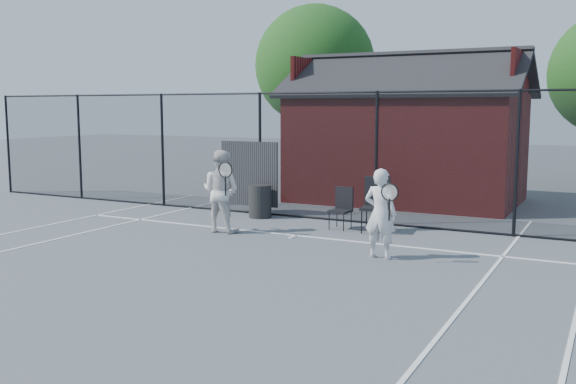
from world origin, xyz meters
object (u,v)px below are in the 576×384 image
at_px(clubhouse, 407,144).
at_px(player_front, 380,213).
at_px(player_back, 221,191).
at_px(chair_left, 340,209).
at_px(chair_right, 375,206).
at_px(waste_bin, 260,201).

distance_m(clubhouse, player_front, 7.35).
height_order(player_back, chair_left, player_back).
relative_size(player_front, chair_left, 1.79).
relative_size(player_front, chair_right, 1.39).
bearing_deg(chair_left, chair_right, 5.33).
relative_size(chair_left, chair_right, 0.78).
bearing_deg(player_back, chair_left, 33.70).
height_order(chair_right, waste_bin, chair_right).
height_order(player_front, player_back, player_back).
relative_size(clubhouse, chair_left, 7.33).
relative_size(player_back, waste_bin, 2.21).
relative_size(player_back, chair_right, 1.53).
xyz_separation_m(player_front, player_back, (-3.83, 0.77, 0.08)).
distance_m(chair_left, waste_bin, 2.35).
bearing_deg(waste_bin, clubhouse, 62.66).
height_order(player_front, chair_left, player_front).
distance_m(player_front, player_back, 3.90).
distance_m(player_back, waste_bin, 2.00).
height_order(player_front, chair_right, player_front).
distance_m(player_back, chair_left, 2.62).
xyz_separation_m(player_back, chair_left, (2.15, 1.43, -0.43)).
bearing_deg(chair_right, player_front, -75.68).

